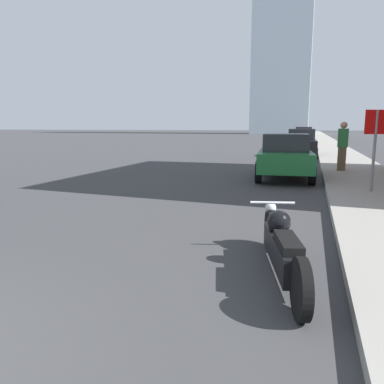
% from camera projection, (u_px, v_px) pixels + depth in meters
% --- Properties ---
extents(sidewalk, '(2.53, 240.00, 0.15)m').
position_uv_depth(sidewalk, '(329.00, 144.00, 38.24)').
color(sidewalk, gray).
rests_on(sidewalk, ground_plane).
extents(distant_tower, '(14.10, 14.10, 58.09)m').
position_uv_depth(distant_tower, '(284.00, 16.00, 93.38)').
color(distant_tower, silver).
rests_on(distant_tower, ground_plane).
extents(motorcycle, '(0.88, 2.59, 0.74)m').
position_uv_depth(motorcycle, '(282.00, 246.00, 4.48)').
color(motorcycle, black).
rests_on(motorcycle, ground_plane).
extents(parked_car_green, '(2.10, 4.05, 1.55)m').
position_uv_depth(parked_car_green, '(285.00, 156.00, 12.84)').
color(parked_car_green, '#1E6B33').
rests_on(parked_car_green, ground_plane).
extents(parked_car_black, '(1.93, 4.25, 1.66)m').
position_uv_depth(parked_car_black, '(301.00, 143.00, 22.70)').
color(parked_car_black, black).
rests_on(parked_car_black, ground_plane).
extents(parked_car_red, '(1.88, 4.53, 1.78)m').
position_uv_depth(parked_car_red, '(303.00, 136.00, 34.88)').
color(parked_car_red, red).
rests_on(parked_car_red, ground_plane).
extents(parked_car_silver, '(2.28, 4.22, 1.74)m').
position_uv_depth(parked_car_silver, '(303.00, 134.00, 46.03)').
color(parked_car_silver, '#BCBCC1').
rests_on(parked_car_silver, ground_plane).
extents(parked_car_yellow, '(2.04, 4.27, 1.70)m').
position_uv_depth(parked_car_yellow, '(306.00, 133.00, 55.92)').
color(parked_car_yellow, gold).
rests_on(parked_car_yellow, ground_plane).
extents(stop_sign, '(0.57, 0.26, 2.05)m').
position_uv_depth(stop_sign, '(375.00, 136.00, 9.35)').
color(stop_sign, slate).
rests_on(stop_sign, sidewalk).
extents(pedestrian, '(0.36, 0.25, 1.82)m').
position_uv_depth(pedestrian, '(343.00, 145.00, 13.98)').
color(pedestrian, brown).
rests_on(pedestrian, sidewalk).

